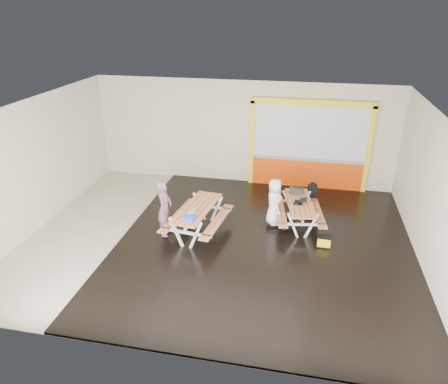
% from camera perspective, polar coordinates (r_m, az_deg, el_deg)
% --- Properties ---
extents(room, '(10.02, 8.02, 3.52)m').
position_cam_1_polar(room, '(10.20, -1.01, 1.75)').
color(room, '#B8AF9C').
rests_on(room, ground).
extents(deck, '(7.50, 7.98, 0.05)m').
position_cam_1_polar(deck, '(10.82, 5.58, -7.22)').
color(deck, black).
rests_on(deck, room).
extents(kiosk, '(3.88, 0.16, 3.00)m').
position_cam_1_polar(kiosk, '(13.77, 11.63, 6.10)').
color(kiosk, '#DC4409').
rests_on(kiosk, room).
extents(picnic_table_left, '(1.63, 2.19, 0.81)m').
position_cam_1_polar(picnic_table_left, '(10.99, -3.71, -3.03)').
color(picnic_table_left, '#D57E4E').
rests_on(picnic_table_left, deck).
extents(picnic_table_right, '(1.53, 2.02, 0.74)m').
position_cam_1_polar(picnic_table_right, '(11.58, 10.38, -2.16)').
color(picnic_table_right, '#D57E4E').
rests_on(picnic_table_right, deck).
extents(person_left, '(0.40, 0.58, 1.54)m').
position_cam_1_polar(person_left, '(10.88, -8.22, -2.21)').
color(person_left, '#6B4966').
rests_on(person_left, deck).
extents(person_right, '(0.61, 0.75, 1.32)m').
position_cam_1_polar(person_right, '(11.35, 6.97, -1.35)').
color(person_right, white).
rests_on(person_right, deck).
extents(laptop_left, '(0.39, 0.36, 0.15)m').
position_cam_1_polar(laptop_left, '(10.49, -4.98, -3.04)').
color(laptop_left, silver).
rests_on(laptop_left, picnic_table_left).
extents(laptop_right, '(0.37, 0.33, 0.14)m').
position_cam_1_polar(laptop_right, '(11.43, 10.47, -1.31)').
color(laptop_right, black).
rests_on(laptop_right, picnic_table_right).
extents(blue_pouch, '(0.36, 0.29, 0.09)m').
position_cam_1_polar(blue_pouch, '(10.31, -4.85, -3.58)').
color(blue_pouch, blue).
rests_on(blue_pouch, picnic_table_left).
extents(toolbox, '(0.41, 0.26, 0.22)m').
position_cam_1_polar(toolbox, '(11.97, 10.00, 0.19)').
color(toolbox, black).
rests_on(toolbox, picnic_table_right).
extents(backpack, '(0.29, 0.20, 0.46)m').
position_cam_1_polar(backpack, '(12.44, 12.12, 0.18)').
color(backpack, black).
rests_on(backpack, picnic_table_right).
extents(dark_case, '(0.50, 0.46, 0.15)m').
position_cam_1_polar(dark_case, '(11.60, 8.83, -4.49)').
color(dark_case, black).
rests_on(dark_case, deck).
extents(fluke_bag, '(0.35, 0.23, 0.29)m').
position_cam_1_polar(fluke_bag, '(10.87, 13.65, -6.70)').
color(fluke_bag, black).
rests_on(fluke_bag, deck).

